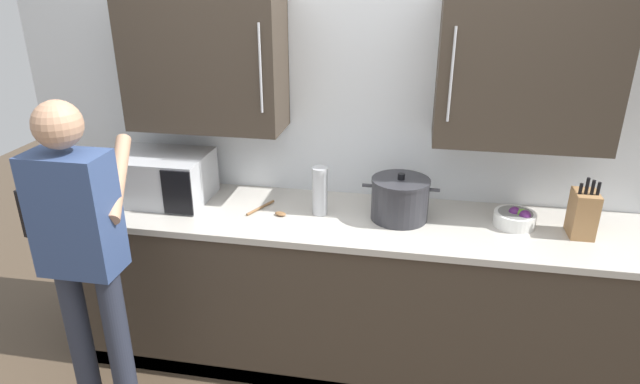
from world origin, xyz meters
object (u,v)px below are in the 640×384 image
at_px(thermos_flask, 320,191).
at_px(wooden_spoon, 271,211).
at_px(fruit_bowl, 515,218).
at_px(person_figure, 81,248).
at_px(microwave_oven, 151,177).
at_px(stock_pot, 400,199).
at_px(knife_block, 583,213).

height_order(thermos_flask, wooden_spoon, thermos_flask).
bearing_deg(fruit_bowl, thermos_flask, -177.68).
height_order(wooden_spoon, person_figure, person_figure).
xyz_separation_m(microwave_oven, person_figure, (0.02, -0.71, -0.06)).
bearing_deg(fruit_bowl, wooden_spoon, -176.61).
height_order(microwave_oven, wooden_spoon, microwave_oven).
bearing_deg(wooden_spoon, person_figure, -136.17).
distance_m(stock_pot, knife_block, 0.87).
distance_m(microwave_oven, thermos_flask, 0.96).
bearing_deg(fruit_bowl, stock_pot, -177.81).
bearing_deg(person_figure, microwave_oven, 91.51).
bearing_deg(person_figure, stock_pot, 27.49).
bearing_deg(fruit_bowl, knife_block, -9.50).
relative_size(microwave_oven, stock_pot, 1.98).
bearing_deg(knife_block, thermos_flask, 179.59).
distance_m(stock_pot, wooden_spoon, 0.68).
xyz_separation_m(thermos_flask, wooden_spoon, (-0.26, -0.03, -0.12)).
height_order(microwave_oven, fruit_bowl, microwave_oven).
height_order(thermos_flask, knife_block, knife_block).
height_order(fruit_bowl, stock_pot, stock_pot).
bearing_deg(knife_block, person_figure, -163.09).
xyz_separation_m(microwave_oven, wooden_spoon, (0.70, -0.05, -0.12)).
distance_m(wooden_spoon, person_figure, 0.94).
relative_size(fruit_bowl, person_figure, 0.13).
height_order(fruit_bowl, knife_block, knife_block).
bearing_deg(wooden_spoon, fruit_bowl, 3.39).
bearing_deg(wooden_spoon, thermos_flask, 7.48).
relative_size(thermos_flask, knife_block, 0.84).
xyz_separation_m(microwave_oven, stock_pot, (1.37, -0.00, -0.02)).
xyz_separation_m(stock_pot, knife_block, (0.87, -0.03, 0.01)).
bearing_deg(stock_pot, wooden_spoon, -175.58).
bearing_deg(fruit_bowl, person_figure, -159.40).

